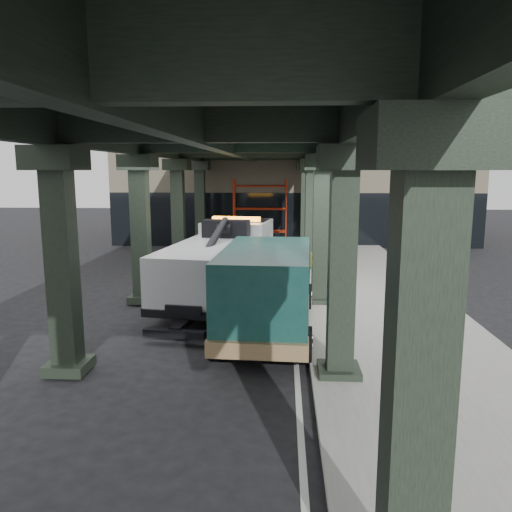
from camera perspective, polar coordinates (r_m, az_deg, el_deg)
The scene contains 8 objects.
ground at distance 15.08m, azimuth -2.20°, elevation -7.60°, with size 90.00×90.00×0.00m, color black.
sidewalk at distance 17.20m, azimuth 13.62°, elevation -5.42°, with size 5.00×40.00×0.15m, color gray.
lane_stripe at distance 16.93m, azimuth 4.20°, elevation -5.64°, with size 0.12×38.00×0.01m, color silver.
viaduct at distance 16.45m, azimuth -3.08°, elevation 13.11°, with size 7.40×32.00×6.40m.
building at distance 34.33m, azimuth 4.29°, elevation 8.91°, with size 22.00×10.00×8.00m, color #C6B793.
scaffolding at distance 29.10m, azimuth 0.48°, elevation 5.06°, with size 3.08×0.88×4.00m.
tow_truck at distance 17.76m, azimuth -3.67°, elevation -0.30°, with size 3.56×8.97×2.87m.
towed_van at distance 13.60m, azimuth 1.30°, elevation -3.69°, with size 2.72×6.22×2.48m.
Camera 1 is at (1.37, -14.32, 4.50)m, focal length 35.00 mm.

